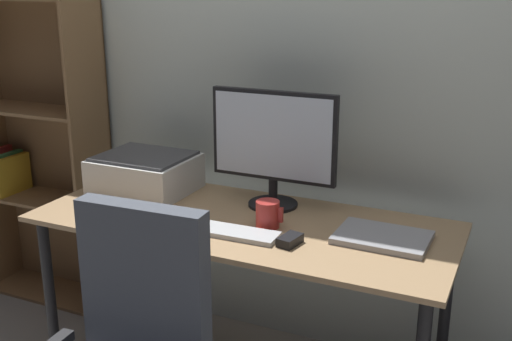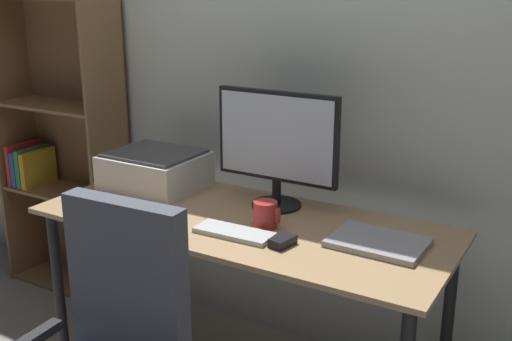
# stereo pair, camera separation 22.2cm
# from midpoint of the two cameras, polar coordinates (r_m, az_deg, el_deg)

# --- Properties ---
(back_wall) EXTENTS (6.40, 0.10, 2.60)m
(back_wall) POSITION_cam_midpoint_polar(r_m,az_deg,el_deg) (2.66, 6.84, 10.29)
(back_wall) COLOR beige
(back_wall) RESTS_ON ground
(desk) EXTENTS (1.60, 0.67, 0.74)m
(desk) POSITION_cam_midpoint_polar(r_m,az_deg,el_deg) (2.39, 1.36, -6.49)
(desk) COLOR tan
(desk) RESTS_ON ground
(monitor) EXTENTS (0.52, 0.20, 0.47)m
(monitor) POSITION_cam_midpoint_polar(r_m,az_deg,el_deg) (2.41, 4.57, 2.57)
(monitor) COLOR black
(monitor) RESTS_ON desk
(keyboard) EXTENTS (0.29, 0.12, 0.02)m
(keyboard) POSITION_cam_midpoint_polar(r_m,az_deg,el_deg) (2.21, 0.84, -5.81)
(keyboard) COLOR #B7BABC
(keyboard) RESTS_ON desk
(mouse) EXTENTS (0.07, 0.10, 0.03)m
(mouse) POSITION_cam_midpoint_polar(r_m,az_deg,el_deg) (2.13, 5.48, -6.60)
(mouse) COLOR black
(mouse) RESTS_ON desk
(coffee_mug) EXTENTS (0.10, 0.09, 0.10)m
(coffee_mug) POSITION_cam_midpoint_polar(r_m,az_deg,el_deg) (2.27, 3.69, -4.13)
(coffee_mug) COLOR #B72D28
(coffee_mug) RESTS_ON desk
(laptop) EXTENTS (0.32, 0.24, 0.02)m
(laptop) POSITION_cam_midpoint_polar(r_m,az_deg,el_deg) (2.19, 14.12, -6.53)
(laptop) COLOR #99999E
(laptop) RESTS_ON desk
(printer) EXTENTS (0.40, 0.34, 0.16)m
(printer) POSITION_cam_midpoint_polar(r_m,az_deg,el_deg) (2.71, -7.02, 0.03)
(printer) COLOR silver
(printer) RESTS_ON desk
(bookshelf) EXTENTS (0.71, 0.28, 1.54)m
(bookshelf) POSITION_cam_midpoint_polar(r_m,az_deg,el_deg) (3.38, -15.64, 1.81)
(bookshelf) COLOR brown
(bookshelf) RESTS_ON ground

